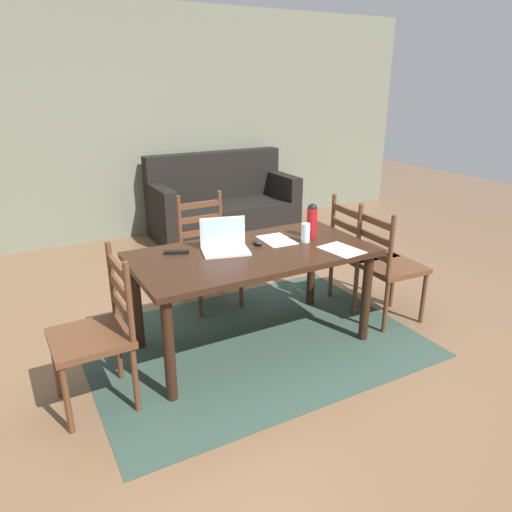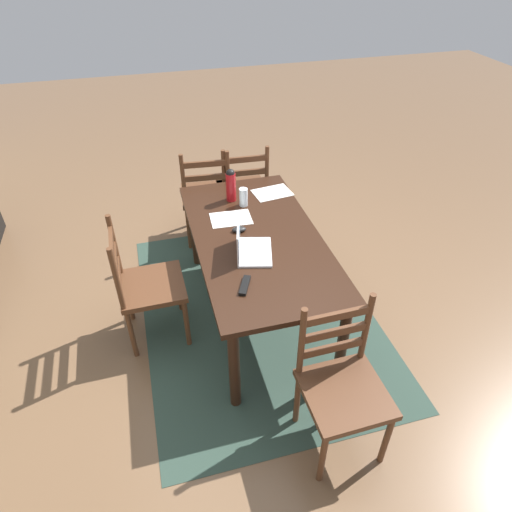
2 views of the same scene
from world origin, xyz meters
The scene contains 16 objects.
ground_plane centered at (0.00, 0.00, 0.00)m, with size 14.00×14.00×0.00m, color brown.
area_rug centered at (0.00, 0.00, 0.00)m, with size 2.38×1.74×0.01m, color #2D4238.
wall_back centered at (0.00, 3.08, 1.35)m, with size 8.00×0.12×2.70m, color #6B6D5B.
dining_table centered at (0.00, 0.00, 0.64)m, with size 1.68×0.86×0.73m.
chair_right_far centered at (1.13, 0.18, 0.46)m, with size 0.48×0.48×0.95m.
chair_right_near centered at (1.13, -0.17, 0.46)m, with size 0.46×0.46×0.95m.
chair_far_head centered at (0.00, 0.80, 0.46)m, with size 0.45×0.45×0.95m.
chair_left_near centered at (-1.13, -0.17, 0.46)m, with size 0.45×0.45×0.95m.
couch centered at (0.96, 2.60, 0.36)m, with size 1.80×0.80×1.00m.
laptop centered at (-0.17, 0.11, 0.79)m, with size 0.37×0.29×0.23m.
water_bottle centered at (0.54, 0.06, 0.87)m, with size 0.08×0.08×0.26m.
drinking_glass centered at (0.43, -0.01, 0.80)m, with size 0.06×0.06×0.14m, color silver.
computer_mouse centered at (0.10, 0.11, 0.75)m, with size 0.06×0.10×0.03m, color black.
tv_remote centered at (-0.49, 0.21, 0.74)m, with size 0.04×0.17×0.02m, color black.
paper_stack_left centered at (0.27, 0.13, 0.73)m, with size 0.21×0.30×0.00m, color white.
paper_stack_right centered at (0.56, -0.28, 0.73)m, with size 0.21×0.30×0.00m, color white.
Camera 1 is at (-1.48, -2.76, 1.86)m, focal length 33.41 mm.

